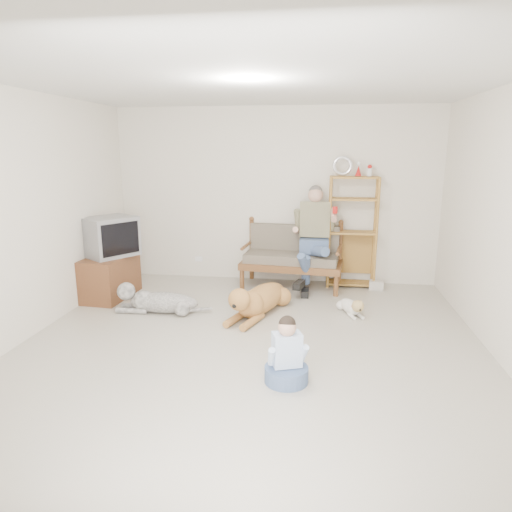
# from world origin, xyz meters

# --- Properties ---
(floor) EXTENTS (5.50, 5.50, 0.00)m
(floor) POSITION_xyz_m (0.00, 0.00, 0.00)
(floor) COLOR beige
(floor) RESTS_ON ground
(ceiling) EXTENTS (5.50, 5.50, 0.00)m
(ceiling) POSITION_xyz_m (0.00, 0.00, 2.70)
(ceiling) COLOR silver
(ceiling) RESTS_ON ground
(wall_back) EXTENTS (5.00, 0.00, 5.00)m
(wall_back) POSITION_xyz_m (0.00, 2.75, 1.35)
(wall_back) COLOR beige
(wall_back) RESTS_ON ground
(wall_front) EXTENTS (5.00, 0.00, 5.00)m
(wall_front) POSITION_xyz_m (0.00, -2.75, 1.35)
(wall_front) COLOR beige
(wall_front) RESTS_ON ground
(wall_left) EXTENTS (0.00, 5.50, 5.50)m
(wall_left) POSITION_xyz_m (-2.50, 0.00, 1.35)
(wall_left) COLOR beige
(wall_left) RESTS_ON ground
(loveseat) EXTENTS (1.56, 0.85, 0.95)m
(loveseat) POSITION_xyz_m (0.30, 2.44, 0.49)
(loveseat) COLOR brown
(loveseat) RESTS_ON ground
(man) EXTENTS (0.59, 0.84, 1.36)m
(man) POSITION_xyz_m (0.60, 2.24, 0.71)
(man) COLOR #506193
(man) RESTS_ON loveseat
(etagere) EXTENTS (0.74, 0.33, 1.97)m
(etagere) POSITION_xyz_m (1.19, 2.55, 0.86)
(etagere) COLOR #B48638
(etagere) RESTS_ON ground
(book_stack) EXTENTS (0.23, 0.18, 0.13)m
(book_stack) POSITION_xyz_m (1.58, 2.41, 0.07)
(book_stack) COLOR silver
(book_stack) RESTS_ON ground
(tv_stand) EXTENTS (0.57, 0.94, 0.60)m
(tv_stand) POSITION_xyz_m (-2.23, 1.52, 0.30)
(tv_stand) COLOR brown
(tv_stand) RESTS_ON ground
(crt_tv) EXTENTS (0.81, 0.84, 0.55)m
(crt_tv) POSITION_xyz_m (-2.19, 1.57, 0.87)
(crt_tv) COLOR gray
(crt_tv) RESTS_ON tv_stand
(wall_outlet) EXTENTS (0.12, 0.02, 0.08)m
(wall_outlet) POSITION_xyz_m (-1.25, 2.73, 0.30)
(wall_outlet) COLOR white
(wall_outlet) RESTS_ON ground
(golden_retriever) EXTENTS (0.73, 1.51, 0.47)m
(golden_retriever) POSITION_xyz_m (-0.05, 1.11, 0.19)
(golden_retriever) COLOR #A8753A
(golden_retriever) RESTS_ON ground
(shaggy_dog) EXTENTS (1.31, 0.34, 0.39)m
(shaggy_dog) POSITION_xyz_m (-1.38, 1.01, 0.16)
(shaggy_dog) COLOR silver
(shaggy_dog) RESTS_ON ground
(terrier) EXTENTS (0.32, 0.61, 0.24)m
(terrier) POSITION_xyz_m (1.14, 1.28, 0.10)
(terrier) COLOR white
(terrier) RESTS_ON ground
(child) EXTENTS (0.40, 0.40, 0.63)m
(child) POSITION_xyz_m (0.43, -0.56, 0.23)
(child) COLOR #506193
(child) RESTS_ON ground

